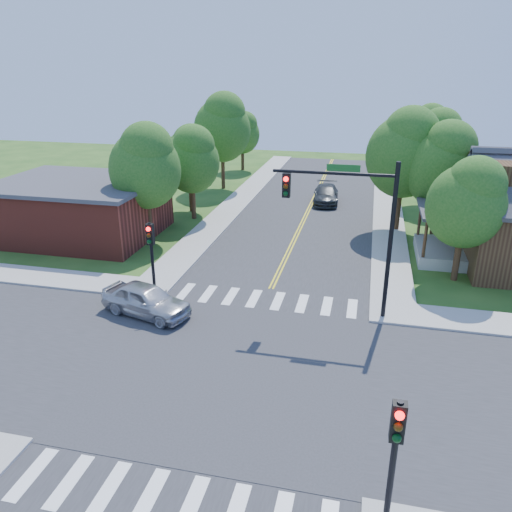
% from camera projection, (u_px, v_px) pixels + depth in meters
% --- Properties ---
extents(ground, '(100.00, 100.00, 0.00)m').
position_uv_depth(ground, '(232.00, 371.00, 18.96)').
color(ground, '#244C17').
rests_on(ground, ground).
extents(road_ns, '(10.00, 90.00, 0.04)m').
position_uv_depth(road_ns, '(232.00, 371.00, 18.95)').
color(road_ns, '#2D2D30').
rests_on(road_ns, ground).
extents(road_ew, '(90.00, 10.00, 0.04)m').
position_uv_depth(road_ew, '(232.00, 371.00, 18.95)').
color(road_ew, '#2D2D30').
rests_on(road_ew, ground).
extents(intersection_patch, '(10.20, 10.20, 0.06)m').
position_uv_depth(intersection_patch, '(232.00, 371.00, 18.96)').
color(intersection_patch, '#2D2D30').
rests_on(intersection_patch, ground).
extents(sidewalk_nw, '(40.00, 40.00, 0.14)m').
position_uv_depth(sidewalk_nw, '(82.00, 221.00, 36.60)').
color(sidewalk_nw, '#9E9B93').
rests_on(sidewalk_nw, ground).
extents(crosswalk_north, '(8.85, 2.00, 0.01)m').
position_uv_depth(crosswalk_north, '(266.00, 300.00, 24.57)').
color(crosswalk_north, white).
rests_on(crosswalk_north, ground).
extents(crosswalk_south, '(8.85, 2.00, 0.01)m').
position_uv_depth(crosswalk_south, '(170.00, 501.00, 13.32)').
color(crosswalk_south, white).
rests_on(crosswalk_south, ground).
extents(centerline, '(0.30, 90.00, 0.01)m').
position_uv_depth(centerline, '(232.00, 370.00, 18.94)').
color(centerline, yellow).
rests_on(centerline, ground).
extents(signal_mast_ne, '(5.30, 0.42, 7.20)m').
position_uv_depth(signal_mast_ne, '(353.00, 215.00, 21.45)').
color(signal_mast_ne, black).
rests_on(signal_mast_ne, ground).
extents(signal_pole_se, '(0.34, 0.42, 3.80)m').
position_uv_depth(signal_pole_se, '(396.00, 442.00, 11.72)').
color(signal_pole_se, black).
rests_on(signal_pole_se, ground).
extents(signal_pole_nw, '(0.34, 0.42, 3.80)m').
position_uv_depth(signal_pole_nw, '(151.00, 245.00, 24.22)').
color(signal_pole_nw, black).
rests_on(signal_pole_nw, ground).
extents(building_nw, '(10.40, 8.40, 3.73)m').
position_uv_depth(building_nw, '(79.00, 208.00, 33.22)').
color(building_nw, maroon).
rests_on(building_nw, ground).
extents(tree_e_a, '(3.96, 3.76, 6.73)m').
position_uv_depth(tree_e_a, '(468.00, 201.00, 25.25)').
color(tree_e_a, '#382314').
rests_on(tree_e_a, ground).
extents(tree_e_b, '(4.56, 4.33, 7.76)m').
position_uv_depth(tree_e_b, '(443.00, 162.00, 31.29)').
color(tree_e_b, '#382314').
rests_on(tree_e_b, ground).
extents(tree_e_c, '(4.57, 4.34, 7.77)m').
position_uv_depth(tree_e_c, '(435.00, 142.00, 39.13)').
color(tree_e_c, '#382314').
rests_on(tree_e_c, ground).
extents(tree_e_d, '(4.39, 4.17, 7.46)m').
position_uv_depth(tree_e_d, '(427.00, 131.00, 46.93)').
color(tree_e_d, '#382314').
rests_on(tree_e_d, ground).
extents(tree_w_a, '(4.52, 4.29, 7.68)m').
position_uv_depth(tree_w_a, '(146.00, 164.00, 31.01)').
color(tree_w_a, '#382314').
rests_on(tree_w_a, ground).
extents(tree_w_b, '(3.97, 3.77, 6.75)m').
position_uv_depth(tree_w_b, '(190.00, 155.00, 37.63)').
color(tree_w_b, '#382314').
rests_on(tree_w_b, ground).
extents(tree_w_c, '(5.10, 4.84, 8.66)m').
position_uv_depth(tree_w_c, '(223.00, 126.00, 44.18)').
color(tree_w_c, '#382314').
rests_on(tree_w_c, ground).
extents(tree_w_d, '(3.66, 3.47, 6.22)m').
position_uv_depth(tree_w_d, '(243.00, 132.00, 52.60)').
color(tree_w_d, '#382314').
rests_on(tree_w_d, ground).
extents(tree_house, '(4.97, 4.72, 8.45)m').
position_uv_depth(tree_house, '(406.00, 151.00, 32.66)').
color(tree_house, '#382314').
rests_on(tree_house, ground).
extents(tree_bldg, '(4.08, 3.87, 6.93)m').
position_uv_depth(tree_bldg, '(192.00, 158.00, 35.73)').
color(tree_bldg, '#382314').
rests_on(tree_bldg, ground).
extents(car_silver, '(4.04, 5.28, 1.48)m').
position_uv_depth(car_silver, '(146.00, 300.00, 22.93)').
color(car_silver, '#B6B7BD').
rests_on(car_silver, ground).
extents(car_dgrey, '(2.71, 5.17, 1.41)m').
position_uv_depth(car_dgrey, '(326.00, 195.00, 41.22)').
color(car_dgrey, '#2D3032').
rests_on(car_dgrey, ground).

